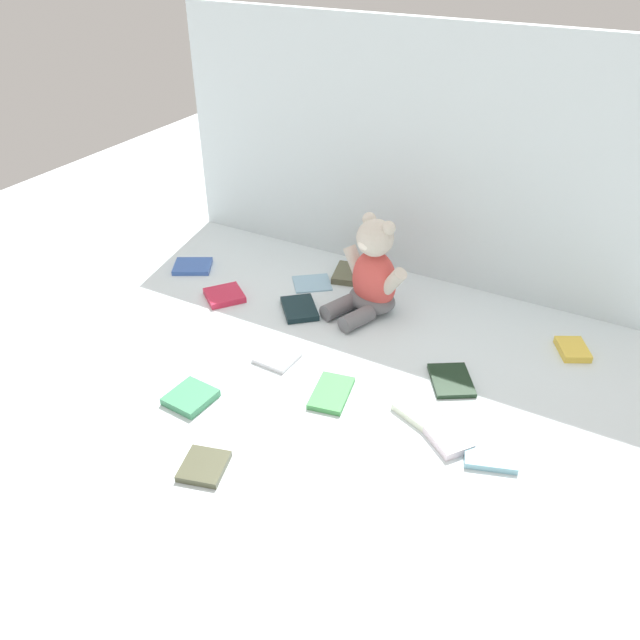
{
  "coord_description": "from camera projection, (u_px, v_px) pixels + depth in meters",
  "views": [
    {
      "loc": [
        0.61,
        -1.2,
        0.93
      ],
      "look_at": [
        0.01,
        -0.1,
        0.1
      ],
      "focal_mm": 35.07,
      "sensor_mm": 36.0,
      "label": 1
    }
  ],
  "objects": [
    {
      "name": "book_case_9",
      "position": [
        447.0,
        437.0,
        1.3
      ],
      "size": [
        0.12,
        0.12,
        0.02
      ],
      "primitive_type": "cube",
      "rotation": [
        0.0,
        0.0,
        0.91
      ],
      "color": "white",
      "rests_on": "ground_plane"
    },
    {
      "name": "book_case_3",
      "position": [
        204.0,
        466.0,
        1.24
      ],
      "size": [
        0.11,
        0.11,
        0.01
      ],
      "primitive_type": "cube",
      "rotation": [
        0.0,
        0.0,
        3.42
      ],
      "color": "#4E503A",
      "rests_on": "ground_plane"
    },
    {
      "name": "book_case_10",
      "position": [
        312.0,
        283.0,
        1.84
      ],
      "size": [
        0.14,
        0.14,
        0.01
      ],
      "primitive_type": "cube",
      "rotation": [
        0.0,
        0.0,
        2.23
      ],
      "color": "#8CB7D1",
      "rests_on": "ground_plane"
    },
    {
      "name": "book_case_5",
      "position": [
        191.0,
        397.0,
        1.41
      ],
      "size": [
        0.1,
        0.1,
        0.02
      ],
      "primitive_type": "cube",
      "rotation": [
        0.0,
        0.0,
        6.21
      ],
      "color": "#3D8B5F",
      "rests_on": "ground_plane"
    },
    {
      "name": "book_case_8",
      "position": [
        277.0,
        357.0,
        1.54
      ],
      "size": [
        0.1,
        0.09,
        0.01
      ],
      "primitive_type": "cube",
      "rotation": [
        0.0,
        0.0,
        4.67
      ],
      "color": "white",
      "rests_on": "ground_plane"
    },
    {
      "name": "book_case_6",
      "position": [
        573.0,
        349.0,
        1.56
      ],
      "size": [
        0.1,
        0.11,
        0.02
      ],
      "primitive_type": "cube",
      "rotation": [
        0.0,
        0.0,
        0.49
      ],
      "color": "yellow",
      "rests_on": "ground_plane"
    },
    {
      "name": "book_case_13",
      "position": [
        451.0,
        380.0,
        1.46
      ],
      "size": [
        0.14,
        0.15,
        0.01
      ],
      "primitive_type": "cube",
      "rotation": [
        0.0,
        0.0,
        3.7
      ],
      "color": "black",
      "rests_on": "ground_plane"
    },
    {
      "name": "book_case_2",
      "position": [
        225.0,
        295.0,
        1.77
      ],
      "size": [
        0.14,
        0.14,
        0.02
      ],
      "primitive_type": "cube",
      "rotation": [
        0.0,
        0.0,
        4.05
      ],
      "color": "#C92541",
      "rests_on": "ground_plane"
    },
    {
      "name": "book_case_0",
      "position": [
        331.0,
        393.0,
        1.42
      ],
      "size": [
        0.1,
        0.14,
        0.01
      ],
      "primitive_type": "cube",
      "rotation": [
        0.0,
        0.0,
        3.34
      ],
      "color": "#41944B",
      "rests_on": "ground_plane"
    },
    {
      "name": "teddy_bear",
      "position": [
        372.0,
        277.0,
        1.67
      ],
      "size": [
        0.22,
        0.23,
        0.27
      ],
      "rotation": [
        0.0,
        0.0,
        -0.37
      ],
      "color": "#D84C47",
      "rests_on": "ground_plane"
    },
    {
      "name": "backdrop_drape",
      "position": [
        404.0,
        155.0,
        1.74
      ],
      "size": [
        1.41,
        0.03,
        0.71
      ],
      "primitive_type": "cube",
      "color": "silver",
      "rests_on": "ground_plane"
    },
    {
      "name": "book_case_4",
      "position": [
        490.0,
        455.0,
        1.26
      ],
      "size": [
        0.12,
        0.11,
        0.01
      ],
      "primitive_type": "cube",
      "rotation": [
        0.0,
        0.0,
        5.04
      ],
      "color": "#7FBACB",
      "rests_on": "ground_plane"
    },
    {
      "name": "book_case_11",
      "position": [
        351.0,
        274.0,
        1.87
      ],
      "size": [
        0.12,
        0.14,
        0.02
      ],
      "primitive_type": "cube",
      "rotation": [
        0.0,
        0.0,
        0.25
      ],
      "color": "brown",
      "rests_on": "ground_plane"
    },
    {
      "name": "book_case_12",
      "position": [
        417.0,
        411.0,
        1.37
      ],
      "size": [
        0.11,
        0.1,
        0.02
      ],
      "primitive_type": "cube",
      "rotation": [
        0.0,
        0.0,
        4.32
      ],
      "color": "white",
      "rests_on": "ground_plane"
    },
    {
      "name": "book_case_1",
      "position": [
        300.0,
        309.0,
        1.72
      ],
      "size": [
        0.15,
        0.15,
        0.02
      ],
      "primitive_type": "cube",
      "rotation": [
        0.0,
        0.0,
        0.72
      ],
      "color": "black",
      "rests_on": "ground_plane"
    },
    {
      "name": "book_case_7",
      "position": [
        193.0,
        266.0,
        1.92
      ],
      "size": [
        0.14,
        0.14,
        0.01
      ],
      "primitive_type": "cube",
      "rotation": [
        0.0,
        0.0,
        2.08
      ],
      "color": "#3960B5",
      "rests_on": "ground_plane"
    },
    {
      "name": "ground_plane",
      "position": [
        334.0,
        332.0,
        1.64
      ],
      "size": [
        3.2,
        3.2,
        0.0
      ],
      "primitive_type": "plane",
      "color": "silver"
    }
  ]
}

